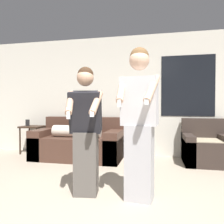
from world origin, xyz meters
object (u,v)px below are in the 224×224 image
at_px(couch, 79,143).
at_px(person_right, 139,122).
at_px(armchair, 206,148).
at_px(side_table, 33,130).
at_px(person_left, 86,130).

distance_m(couch, person_right, 2.42).
xyz_separation_m(couch, armchair, (2.56, 0.08, -0.02)).
relative_size(couch, armchair, 2.14).
bearing_deg(person_right, side_table, 142.20).
distance_m(couch, side_table, 1.31).
distance_m(armchair, side_table, 3.84).
height_order(person_left, person_right, person_right).
height_order(armchair, person_left, person_left).
bearing_deg(person_left, person_right, -0.69).
relative_size(person_left, person_right, 0.89).
distance_m(armchair, person_left, 2.67).
relative_size(couch, side_table, 2.32).
distance_m(armchair, person_right, 2.32).
height_order(armchair, person_right, person_right).
bearing_deg(person_right, armchair, 59.72).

